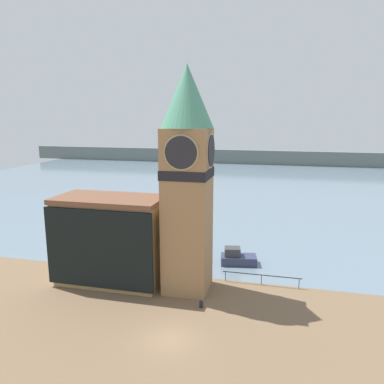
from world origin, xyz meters
TOP-DOWN VIEW (x-y plane):
  - ground_plane at (0.00, 0.00)m, footprint 160.00×160.00m
  - water at (0.00, 71.79)m, footprint 160.00×120.00m
  - far_shoreline at (0.00, 111.79)m, footprint 180.00×3.00m
  - pier_railing at (6.35, 11.54)m, footprint 8.06×0.08m
  - clock_tower at (-0.80, 8.89)m, footprint 4.91×4.91m
  - pier_building at (-8.98, 8.72)m, footprint 11.09×5.76m
  - boat_near at (3.26, 16.47)m, footprint 4.41×2.77m
  - mooring_bollard_near at (1.34, 5.48)m, footprint 0.36×0.36m

SIDE VIEW (x-z plane):
  - water at x=0.00m, z-range 0.00..0.00m
  - ground_plane at x=0.00m, z-range 0.00..0.00m
  - mooring_bollard_near at x=1.34m, z-range 0.02..0.74m
  - boat_near at x=3.26m, z-range -0.26..1.73m
  - pier_railing at x=6.35m, z-range 0.38..1.47m
  - far_shoreline at x=0.00m, z-range 0.00..5.00m
  - pier_building at x=-8.98m, z-range 0.02..9.05m
  - clock_tower at x=-0.80m, z-range 0.66..22.34m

